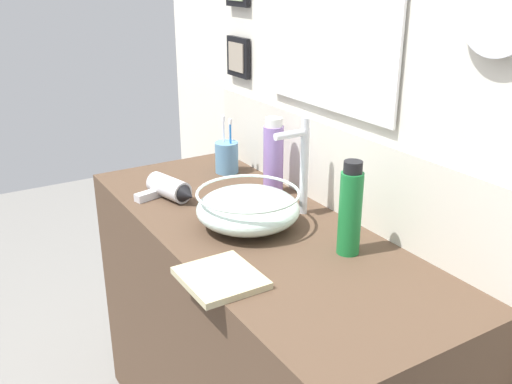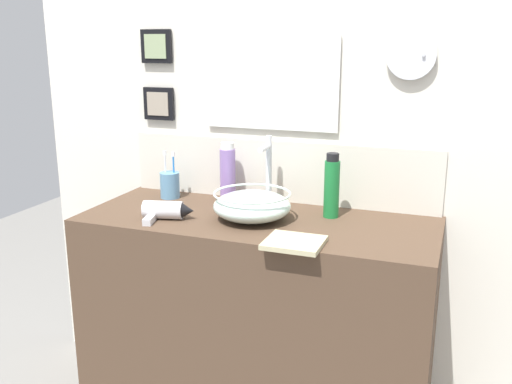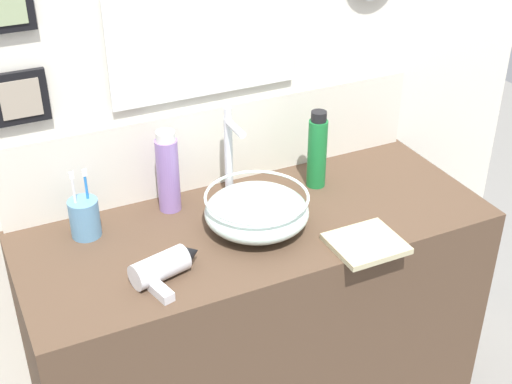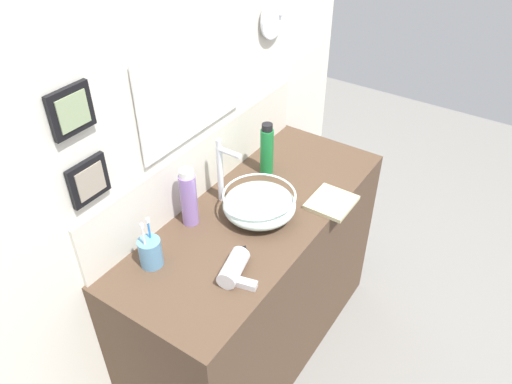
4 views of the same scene
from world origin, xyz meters
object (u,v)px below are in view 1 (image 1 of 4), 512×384
Objects in this scene: hand_towel at (221,278)px; glass_bowl_sink at (248,208)px; soap_dispenser at (273,157)px; toothbrush_cup at (227,157)px; faucet at (301,161)px; hair_drier at (170,189)px; spray_bottle at (350,210)px.

glass_bowl_sink is at bearing 137.37° from hand_towel.
toothbrush_cup is at bearing -173.04° from soap_dispenser.
faucet reaches higher than soap_dispenser.
faucet reaches higher than glass_bowl_sink.
hair_drier is 0.81× the size of soap_dispenser.
soap_dispenser reaches higher than hand_towel.
hand_towel is (0.40, -0.40, -0.11)m from soap_dispenser.
spray_bottle is (0.69, -0.03, 0.06)m from toothbrush_cup.
spray_bottle is at bearing 83.08° from hand_towel.
glass_bowl_sink is 1.00× the size of faucet.
glass_bowl_sink is 1.17× the size of soap_dispenser.
faucet is at bearing 90.00° from glass_bowl_sink.
toothbrush_cup is at bearing 150.30° from hand_towel.
soap_dispenser reaches higher than hair_drier.
hand_towel is at bearing -96.92° from spray_bottle.
spray_bottle is at bearing 22.86° from hair_drier.
hand_towel is at bearing -59.69° from faucet.
glass_bowl_sink is 0.31m from hair_drier.
glass_bowl_sink is at bearing -152.81° from spray_bottle.
soap_dispenser is 1.32× the size of hand_towel.
toothbrush_cup reaches higher than hand_towel.
toothbrush_cup is 0.26m from soap_dispenser.
hand_towel is (0.64, -0.37, -0.05)m from toothbrush_cup.
glass_bowl_sink is 1.44× the size of toothbrush_cup.
glass_bowl_sink reaches higher than hair_drier.
hand_towel is at bearing -42.63° from glass_bowl_sink.
faucet reaches higher than spray_bottle.
hand_towel is (-0.04, -0.34, -0.11)m from spray_bottle.
glass_bowl_sink is 1.18× the size of spray_bottle.
toothbrush_cup is 0.82× the size of spray_bottle.
glass_bowl_sink is 0.30m from hand_towel.
faucet reaches higher than toothbrush_cup.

